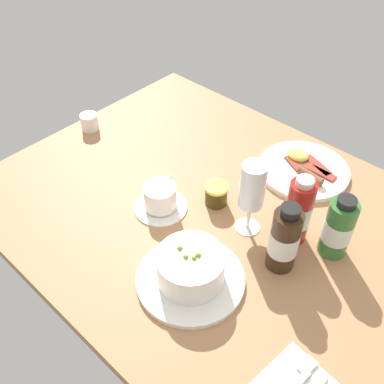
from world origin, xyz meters
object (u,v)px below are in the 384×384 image
(coffee_cup, at_px, (160,198))
(wine_glass, at_px, (252,189))
(sauce_bottle_brown, at_px, (284,240))
(sauce_bottle_green, at_px, (338,228))
(porridge_bowl, at_px, (190,270))
(sauce_bottle_red, at_px, (298,212))
(jam_jar, at_px, (216,194))
(breakfast_plate, at_px, (303,169))
(creamer_jug, at_px, (89,122))

(coffee_cup, height_order, wine_glass, wine_glass)
(sauce_bottle_brown, xyz_separation_m, sauce_bottle_green, (0.06, 0.11, -0.01))
(porridge_bowl, distance_m, wine_glass, 0.22)
(coffee_cup, xyz_separation_m, sauce_bottle_green, (0.37, 0.16, 0.04))
(porridge_bowl, height_order, sauce_bottle_green, sauce_bottle_green)
(wine_glass, xyz_separation_m, sauce_bottle_red, (0.09, 0.05, -0.04))
(porridge_bowl, height_order, wine_glass, wine_glass)
(jam_jar, height_order, sauce_bottle_brown, sauce_bottle_brown)
(jam_jar, bearing_deg, coffee_cup, -129.51)
(coffee_cup, distance_m, sauce_bottle_red, 0.32)
(porridge_bowl, xyz_separation_m, breakfast_plate, (-0.02, 0.46, -0.03))
(wine_glass, bearing_deg, sauce_bottle_red, 26.27)
(creamer_jug, height_order, sauce_bottle_brown, sauce_bottle_brown)
(porridge_bowl, height_order, jam_jar, porridge_bowl)
(jam_jar, relative_size, sauce_bottle_brown, 0.33)
(jam_jar, xyz_separation_m, sauce_bottle_brown, (0.22, -0.05, 0.05))
(wine_glass, bearing_deg, sauce_bottle_green, 21.99)
(porridge_bowl, xyz_separation_m, sauce_bottle_red, (0.09, 0.25, 0.04))
(sauce_bottle_brown, height_order, sauce_bottle_green, sauce_bottle_brown)
(coffee_cup, xyz_separation_m, sauce_bottle_brown, (0.31, 0.05, 0.05))
(wine_glass, bearing_deg, coffee_cup, -154.74)
(coffee_cup, bearing_deg, porridge_bowl, -28.55)
(creamer_jug, relative_size, wine_glass, 0.33)
(jam_jar, distance_m, breakfast_plate, 0.26)
(sauce_bottle_red, distance_m, breakfast_plate, 0.25)
(creamer_jug, relative_size, sauce_bottle_red, 0.35)
(coffee_cup, distance_m, breakfast_plate, 0.40)
(sauce_bottle_green, distance_m, breakfast_plate, 0.27)
(jam_jar, height_order, sauce_bottle_green, sauce_bottle_green)
(breakfast_plate, bearing_deg, sauce_bottle_green, -44.61)
(jam_jar, xyz_separation_m, sauce_bottle_red, (0.20, 0.03, 0.05))
(porridge_bowl, bearing_deg, sauce_bottle_red, 70.15)
(wine_glass, bearing_deg, porridge_bowl, -88.69)
(jam_jar, distance_m, sauce_bottle_red, 0.21)
(wine_glass, distance_m, sauce_bottle_brown, 0.13)
(wine_glass, height_order, sauce_bottle_red, wine_glass)
(creamer_jug, distance_m, sauce_bottle_brown, 0.70)
(sauce_bottle_brown, bearing_deg, sauce_bottle_red, 104.17)
(jam_jar, bearing_deg, porridge_bowl, -62.18)
(porridge_bowl, xyz_separation_m, coffee_cup, (-0.20, 0.11, -0.01))
(coffee_cup, bearing_deg, sauce_bottle_brown, 9.96)
(porridge_bowl, relative_size, wine_glass, 1.22)
(wine_glass, height_order, sauce_bottle_brown, wine_glass)
(porridge_bowl, height_order, sauce_bottle_red, sauce_bottle_red)
(coffee_cup, xyz_separation_m, wine_glass, (0.19, 0.09, 0.09))
(creamer_jug, bearing_deg, sauce_bottle_brown, -2.83)
(sauce_bottle_red, xyz_separation_m, breakfast_plate, (-0.11, 0.21, -0.07))
(sauce_bottle_red, height_order, breakfast_plate, sauce_bottle_red)
(creamer_jug, distance_m, sauce_bottle_green, 0.77)
(porridge_bowl, bearing_deg, jam_jar, 117.82)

